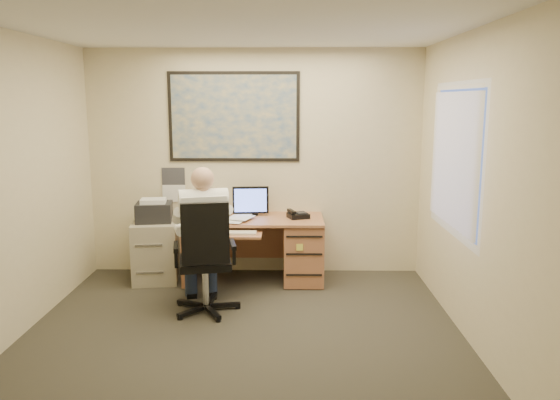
{
  "coord_description": "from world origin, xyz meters",
  "views": [
    {
      "loc": [
        0.41,
        -4.3,
        2.1
      ],
      "look_at": [
        0.32,
        1.3,
        1.07
      ],
      "focal_mm": 35.0,
      "sensor_mm": 36.0,
      "label": 1
    }
  ],
  "objects_px": {
    "desk": "(282,243)",
    "filing_cabinet": "(156,245)",
    "office_chair": "(204,280)",
    "person": "(205,240)"
  },
  "relations": [
    {
      "from": "filing_cabinet",
      "to": "desk",
      "type": "bearing_deg",
      "value": -6.85
    },
    {
      "from": "filing_cabinet",
      "to": "office_chair",
      "type": "bearing_deg",
      "value": -62.38
    },
    {
      "from": "desk",
      "to": "office_chair",
      "type": "xyz_separation_m",
      "value": [
        -0.77,
        -1.04,
        -0.11
      ]
    },
    {
      "from": "desk",
      "to": "office_chair",
      "type": "distance_m",
      "value": 1.29
    },
    {
      "from": "person",
      "to": "office_chair",
      "type": "bearing_deg",
      "value": -112.55
    },
    {
      "from": "filing_cabinet",
      "to": "office_chair",
      "type": "xyz_separation_m",
      "value": [
        0.72,
        -1.02,
        -0.08
      ]
    },
    {
      "from": "desk",
      "to": "person",
      "type": "distance_m",
      "value": 1.25
    },
    {
      "from": "filing_cabinet",
      "to": "person",
      "type": "xyz_separation_m",
      "value": [
        0.73,
        -0.93,
        0.31
      ]
    },
    {
      "from": "filing_cabinet",
      "to": "office_chair",
      "type": "relative_size",
      "value": 0.84
    },
    {
      "from": "desk",
      "to": "filing_cabinet",
      "type": "bearing_deg",
      "value": -179.2
    }
  ]
}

